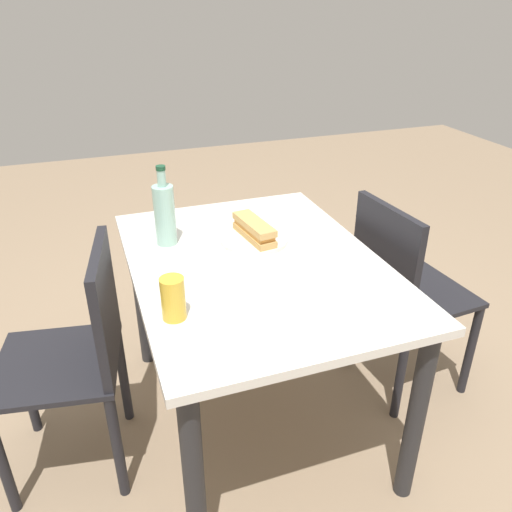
{
  "coord_description": "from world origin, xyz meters",
  "views": [
    {
      "loc": [
        1.47,
        -0.52,
        1.56
      ],
      "look_at": [
        0.0,
        0.0,
        0.74
      ],
      "focal_mm": 35.72,
      "sensor_mm": 36.0,
      "label": 1
    }
  ],
  "objects_px": {
    "chair_far": "(401,288)",
    "knife_near": "(266,233)",
    "chair_near": "(81,351)",
    "beer_glass": "(173,298)",
    "dining_table": "(256,287)",
    "water_bottle": "(165,213)",
    "plate_near": "(254,239)",
    "baguette_sandwich_near": "(254,229)"
  },
  "relations": [
    {
      "from": "dining_table",
      "to": "water_bottle",
      "type": "height_order",
      "value": "water_bottle"
    },
    {
      "from": "chair_near",
      "to": "plate_near",
      "type": "height_order",
      "value": "chair_near"
    },
    {
      "from": "knife_near",
      "to": "beer_glass",
      "type": "xyz_separation_m",
      "value": [
        0.42,
        -0.44,
        0.05
      ]
    },
    {
      "from": "water_bottle",
      "to": "beer_glass",
      "type": "xyz_separation_m",
      "value": [
        0.49,
        -0.07,
        -0.05
      ]
    },
    {
      "from": "dining_table",
      "to": "plate_near",
      "type": "bearing_deg",
      "value": 162.98
    },
    {
      "from": "chair_far",
      "to": "chair_near",
      "type": "xyz_separation_m",
      "value": [
        -0.01,
        -1.24,
        0.0
      ]
    },
    {
      "from": "dining_table",
      "to": "knife_near",
      "type": "xyz_separation_m",
      "value": [
        -0.17,
        0.1,
        0.13
      ]
    },
    {
      "from": "chair_near",
      "to": "water_bottle",
      "type": "relative_size",
      "value": 2.88
    },
    {
      "from": "dining_table",
      "to": "beer_glass",
      "type": "distance_m",
      "value": 0.45
    },
    {
      "from": "knife_near",
      "to": "beer_glass",
      "type": "height_order",
      "value": "beer_glass"
    },
    {
      "from": "water_bottle",
      "to": "chair_near",
      "type": "bearing_deg",
      "value": -55.39
    },
    {
      "from": "dining_table",
      "to": "plate_near",
      "type": "xyz_separation_m",
      "value": [
        -0.15,
        0.05,
        0.11
      ]
    },
    {
      "from": "chair_far",
      "to": "plate_near",
      "type": "relative_size",
      "value": 3.36
    },
    {
      "from": "chair_far",
      "to": "knife_near",
      "type": "relative_size",
      "value": 4.77
    },
    {
      "from": "knife_near",
      "to": "plate_near",
      "type": "bearing_deg",
      "value": -71.16
    },
    {
      "from": "chair_far",
      "to": "dining_table",
      "type": "bearing_deg",
      "value": -90.59
    },
    {
      "from": "beer_glass",
      "to": "dining_table",
      "type": "bearing_deg",
      "value": 126.21
    },
    {
      "from": "chair_near",
      "to": "baguette_sandwich_near",
      "type": "height_order",
      "value": "chair_near"
    },
    {
      "from": "chair_far",
      "to": "baguette_sandwich_near",
      "type": "distance_m",
      "value": 0.66
    },
    {
      "from": "dining_table",
      "to": "water_bottle",
      "type": "xyz_separation_m",
      "value": [
        -0.25,
        -0.27,
        0.23
      ]
    },
    {
      "from": "plate_near",
      "to": "baguette_sandwich_near",
      "type": "distance_m",
      "value": 0.04
    },
    {
      "from": "dining_table",
      "to": "plate_near",
      "type": "relative_size",
      "value": 4.47
    },
    {
      "from": "dining_table",
      "to": "chair_near",
      "type": "distance_m",
      "value": 0.63
    },
    {
      "from": "plate_near",
      "to": "baguette_sandwich_near",
      "type": "height_order",
      "value": "baguette_sandwich_near"
    },
    {
      "from": "baguette_sandwich_near",
      "to": "water_bottle",
      "type": "distance_m",
      "value": 0.33
    },
    {
      "from": "dining_table",
      "to": "knife_near",
      "type": "height_order",
      "value": "knife_near"
    },
    {
      "from": "chair_far",
      "to": "baguette_sandwich_near",
      "type": "xyz_separation_m",
      "value": [
        -0.16,
        -0.57,
        0.28
      ]
    },
    {
      "from": "plate_near",
      "to": "dining_table",
      "type": "bearing_deg",
      "value": -17.02
    },
    {
      "from": "chair_far",
      "to": "knife_near",
      "type": "height_order",
      "value": "chair_far"
    },
    {
      "from": "chair_far",
      "to": "water_bottle",
      "type": "distance_m",
      "value": 0.98
    },
    {
      "from": "chair_far",
      "to": "baguette_sandwich_near",
      "type": "height_order",
      "value": "chair_far"
    },
    {
      "from": "water_bottle",
      "to": "plate_near",
      "type": "bearing_deg",
      "value": 73.16
    },
    {
      "from": "chair_far",
      "to": "water_bottle",
      "type": "xyz_separation_m",
      "value": [
        -0.25,
        -0.89,
        0.35
      ]
    },
    {
      "from": "baguette_sandwich_near",
      "to": "knife_near",
      "type": "bearing_deg",
      "value": 108.84
    },
    {
      "from": "chair_near",
      "to": "beer_glass",
      "type": "xyz_separation_m",
      "value": [
        0.25,
        0.28,
        0.3
      ]
    },
    {
      "from": "chair_near",
      "to": "baguette_sandwich_near",
      "type": "distance_m",
      "value": 0.74
    },
    {
      "from": "baguette_sandwich_near",
      "to": "water_bottle",
      "type": "height_order",
      "value": "water_bottle"
    },
    {
      "from": "plate_near",
      "to": "knife_near",
      "type": "height_order",
      "value": "knife_near"
    },
    {
      "from": "chair_near",
      "to": "knife_near",
      "type": "relative_size",
      "value": 4.77
    },
    {
      "from": "chair_far",
      "to": "beer_glass",
      "type": "bearing_deg",
      "value": -75.91
    },
    {
      "from": "dining_table",
      "to": "chair_far",
      "type": "distance_m",
      "value": 0.63
    },
    {
      "from": "knife_near",
      "to": "dining_table",
      "type": "bearing_deg",
      "value": -31.06
    }
  ]
}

